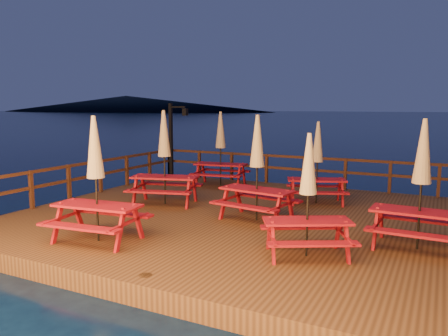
% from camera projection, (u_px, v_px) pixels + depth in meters
% --- Properties ---
extents(ground, '(500.00, 500.00, 0.00)m').
position_uv_depth(ground, '(251.00, 230.00, 11.65)').
color(ground, black).
rests_on(ground, ground).
extents(deck, '(12.00, 10.00, 0.40)m').
position_uv_depth(deck, '(251.00, 223.00, 11.62)').
color(deck, '#442A16').
rests_on(deck, ground).
extents(deck_piles, '(11.44, 9.44, 1.40)m').
position_uv_depth(deck_piles, '(251.00, 241.00, 11.69)').
color(deck_piles, '#341A10').
rests_on(deck_piles, ground).
extents(railing, '(11.80, 9.75, 1.10)m').
position_uv_depth(railing, '(275.00, 178.00, 13.05)').
color(railing, '#341A10').
rests_on(railing, deck).
extents(lamp_post, '(0.85, 0.18, 3.00)m').
position_uv_depth(lamp_post, '(174.00, 133.00, 17.76)').
color(lamp_post, black).
rests_on(lamp_post, deck).
extents(headland_left, '(180.00, 84.00, 9.00)m').
position_uv_depth(headland_left, '(126.00, 104.00, 250.35)').
color(headland_left, black).
rests_on(headland_left, ground).
extents(picnic_table_0, '(2.11, 1.83, 2.69)m').
position_uv_depth(picnic_table_0, '(221.00, 147.00, 15.82)').
color(picnic_table_0, maroon).
rests_on(picnic_table_0, deck).
extents(picnic_table_1, '(2.08, 1.80, 2.68)m').
position_uv_depth(picnic_table_1, '(257.00, 166.00, 10.99)').
color(picnic_table_1, maroon).
rests_on(picnic_table_1, deck).
extents(picnic_table_2, '(2.10, 1.93, 2.44)m').
position_uv_depth(picnic_table_2, '(317.00, 161.00, 12.93)').
color(picnic_table_2, maroon).
rests_on(picnic_table_2, deck).
extents(picnic_table_3, '(2.05, 1.76, 2.69)m').
position_uv_depth(picnic_table_3, '(96.00, 177.00, 9.24)').
color(picnic_table_3, maroon).
rests_on(picnic_table_3, deck).
extents(picnic_table_4, '(2.12, 2.00, 2.39)m').
position_uv_depth(picnic_table_4, '(308.00, 193.00, 8.33)').
color(picnic_table_4, maroon).
rests_on(picnic_table_4, deck).
extents(picnic_table_5, '(2.30, 2.06, 2.77)m').
position_uv_depth(picnic_table_5, '(164.00, 156.00, 12.81)').
color(picnic_table_5, maroon).
rests_on(picnic_table_5, deck).
extents(picnic_table_6, '(1.92, 1.60, 2.65)m').
position_uv_depth(picnic_table_6, '(421.00, 183.00, 8.70)').
color(picnic_table_6, maroon).
rests_on(picnic_table_6, deck).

